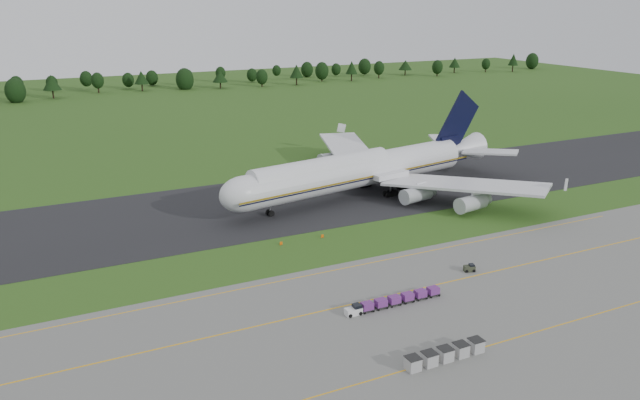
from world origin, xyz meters
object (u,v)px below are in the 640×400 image
uld_row (445,354)px  edge_markers (302,240)px  utility_cart (469,269)px  aircraft (362,169)px  baggage_train (393,301)px

uld_row → edge_markers: (0.68, 44.77, -0.65)m
utility_cart → edge_markers: bearing=128.1°
aircraft → uld_row: size_ratio=6.79×
baggage_train → edge_markers: size_ratio=1.77×
uld_row → edge_markers: size_ratio=1.27×
aircraft → uld_row: 70.10m
baggage_train → uld_row: uld_row is taller
aircraft → utility_cart: (-5.08, -45.09, -5.61)m
utility_cart → edge_markers: size_ratio=0.23×
utility_cart → uld_row: bearing=-134.7°
uld_row → baggage_train: bearing=82.6°
aircraft → baggage_train: bearing=-114.8°
baggage_train → edge_markers: (-1.33, 29.37, -0.54)m
baggage_train → uld_row: (-2.01, -15.40, 0.11)m
aircraft → baggage_train: 55.19m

